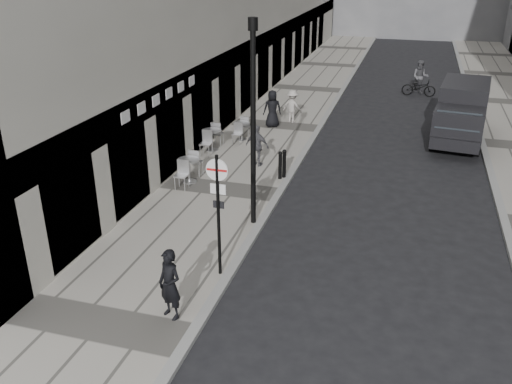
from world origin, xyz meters
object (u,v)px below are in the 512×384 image
walking_man (170,285)px  sign_post (218,200)px  panel_van (462,110)px  lamppost (253,116)px  cyclist (419,82)px

walking_man → sign_post: sign_post is taller
sign_post → panel_van: (6.22, 13.04, -0.78)m
lamppost → walking_man: bearing=-95.1°
lamppost → panel_van: size_ratio=1.10×
sign_post → cyclist: (4.44, 20.74, -1.36)m
sign_post → lamppost: bearing=90.3°
lamppost → cyclist: bearing=76.0°
sign_post → lamppost: size_ratio=0.54×
lamppost → cyclist: (4.44, 17.83, -2.59)m
walking_man → panel_van: (6.65, 14.98, 0.42)m
walking_man → cyclist: size_ratio=0.82×
walking_man → lamppost: bearing=107.7°
lamppost → cyclist: lamppost is taller
walking_man → cyclist: bearing=100.7°
walking_man → sign_post: size_ratio=0.52×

